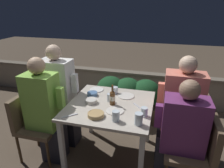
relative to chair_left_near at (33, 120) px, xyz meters
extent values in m
plane|color=brown|center=(0.93, 0.20, -0.51)|extent=(16.00, 16.00, 0.00)
cube|color=gray|center=(0.93, 1.85, -0.23)|extent=(9.00, 0.14, 0.56)
cube|color=#706656|center=(0.93, 1.85, 0.07)|extent=(9.00, 0.18, 0.04)
cube|color=#BCB2A3|center=(0.93, 0.20, 0.23)|extent=(0.95, 0.95, 0.03)
cube|color=silver|center=(0.50, -0.23, -0.15)|extent=(0.05, 0.05, 0.72)
cube|color=silver|center=(1.36, -0.23, -0.15)|extent=(0.05, 0.05, 0.72)
cube|color=silver|center=(0.50, 0.62, -0.15)|extent=(0.05, 0.05, 0.72)
cube|color=silver|center=(1.36, 0.62, -0.15)|extent=(0.05, 0.05, 0.72)
cube|color=brown|center=(0.95, 1.18, -0.37)|extent=(1.06, 0.36, 0.28)
ellipsoid|color=#194723|center=(0.66, 1.18, -0.03)|extent=(0.48, 0.47, 0.45)
ellipsoid|color=#194723|center=(0.95, 1.18, -0.03)|extent=(0.48, 0.47, 0.45)
ellipsoid|color=#194723|center=(1.25, 1.18, -0.03)|extent=(0.48, 0.47, 0.45)
cube|color=brown|center=(0.09, 0.00, -0.08)|extent=(0.46, 0.46, 0.05)
cube|color=brown|center=(-0.11, 0.00, 0.13)|extent=(0.06, 0.46, 0.38)
cylinder|color=#47321E|center=(-0.10, -0.20, -0.31)|extent=(0.03, 0.03, 0.40)
cylinder|color=#47321E|center=(0.29, -0.20, -0.31)|extent=(0.03, 0.03, 0.40)
cylinder|color=#47321E|center=(-0.10, 0.20, -0.31)|extent=(0.03, 0.03, 0.40)
cylinder|color=#47321E|center=(0.29, 0.20, -0.31)|extent=(0.03, 0.03, 0.40)
cube|color=#282833|center=(0.26, 0.00, -0.29)|extent=(0.25, 0.23, 0.45)
cube|color=#8CCC4C|center=(0.16, 0.00, 0.27)|extent=(0.36, 0.26, 0.66)
cube|color=#8CCC4C|center=(0.41, 0.00, 0.35)|extent=(0.07, 0.07, 0.24)
sphere|color=tan|center=(0.16, 0.00, 0.70)|extent=(0.19, 0.19, 0.19)
cube|color=brown|center=(0.11, 0.33, -0.08)|extent=(0.46, 0.46, 0.05)
cube|color=brown|center=(-0.09, 0.33, 0.13)|extent=(0.06, 0.46, 0.38)
cylinder|color=#47321E|center=(-0.09, 0.14, -0.31)|extent=(0.03, 0.03, 0.40)
cylinder|color=#47321E|center=(0.31, 0.14, -0.31)|extent=(0.03, 0.03, 0.40)
cylinder|color=#47321E|center=(-0.09, 0.53, -0.31)|extent=(0.03, 0.03, 0.40)
cylinder|color=#47321E|center=(0.31, 0.53, -0.31)|extent=(0.03, 0.03, 0.40)
cube|color=#282833|center=(0.28, 0.33, -0.29)|extent=(0.28, 0.23, 0.45)
cube|color=white|center=(0.18, 0.33, 0.31)|extent=(0.40, 0.26, 0.73)
cube|color=white|center=(0.43, 0.33, 0.39)|extent=(0.07, 0.07, 0.24)
sphere|color=beige|center=(0.18, 0.33, 0.77)|extent=(0.19, 0.19, 0.19)
cube|color=brown|center=(1.80, 0.00, -0.08)|extent=(0.46, 0.46, 0.05)
cube|color=brown|center=(2.00, 0.00, 0.13)|extent=(0.06, 0.46, 0.38)
cylinder|color=#47321E|center=(1.60, 0.20, -0.31)|extent=(0.03, 0.03, 0.40)
cylinder|color=#47321E|center=(2.00, 0.20, -0.31)|extent=(0.03, 0.03, 0.40)
cube|color=#282833|center=(1.63, 0.00, -0.29)|extent=(0.29, 0.23, 0.45)
cube|color=#6B2D66|center=(1.73, 0.00, 0.22)|extent=(0.42, 0.26, 0.56)
cube|color=#6B2D66|center=(1.48, 0.00, 0.29)|extent=(0.07, 0.07, 0.24)
sphere|color=#99755B|center=(1.73, 0.00, 0.60)|extent=(0.19, 0.19, 0.19)
cube|color=brown|center=(1.80, 0.39, -0.08)|extent=(0.46, 0.46, 0.05)
cube|color=brown|center=(2.00, 0.39, 0.13)|extent=(0.06, 0.46, 0.38)
cylinder|color=#47321E|center=(1.60, 0.19, -0.31)|extent=(0.03, 0.03, 0.40)
cylinder|color=#47321E|center=(2.00, 0.19, -0.31)|extent=(0.03, 0.03, 0.40)
cylinder|color=#47321E|center=(1.60, 0.59, -0.31)|extent=(0.03, 0.03, 0.40)
cylinder|color=#47321E|center=(2.00, 0.59, -0.31)|extent=(0.03, 0.03, 0.40)
cube|color=#282833|center=(1.63, 0.39, -0.29)|extent=(0.30, 0.23, 0.45)
cube|color=#E07A66|center=(1.73, 0.39, 0.28)|extent=(0.43, 0.26, 0.68)
cube|color=#E07A66|center=(1.48, 0.39, 0.37)|extent=(0.07, 0.07, 0.24)
sphere|color=beige|center=(1.73, 0.39, 0.72)|extent=(0.19, 0.19, 0.19)
cylinder|color=brown|center=(0.96, 0.19, 0.32)|extent=(0.06, 0.06, 0.15)
cylinder|color=beige|center=(0.96, 0.19, 0.32)|extent=(0.06, 0.06, 0.05)
cone|color=brown|center=(0.96, 0.19, 0.41)|extent=(0.06, 0.06, 0.03)
cylinder|color=brown|center=(0.96, 0.19, 0.45)|extent=(0.02, 0.02, 0.06)
cylinder|color=silver|center=(1.02, 0.05, 0.25)|extent=(0.19, 0.19, 0.01)
cylinder|color=silver|center=(1.07, 0.44, 0.25)|extent=(0.20, 0.20, 0.01)
cylinder|color=white|center=(0.65, 0.53, 0.25)|extent=(0.18, 0.18, 0.01)
cylinder|color=beige|center=(0.71, 0.17, 0.27)|extent=(0.13, 0.13, 0.05)
torus|color=beige|center=(0.71, 0.17, 0.29)|extent=(0.13, 0.13, 0.01)
cylinder|color=#4C709E|center=(0.65, 0.36, 0.26)|extent=(0.13, 0.13, 0.04)
torus|color=#4C709E|center=(0.65, 0.36, 0.28)|extent=(0.13, 0.13, 0.01)
cylinder|color=tan|center=(0.86, -0.10, 0.26)|extent=(0.17, 0.17, 0.04)
torus|color=tan|center=(0.86, -0.10, 0.28)|extent=(0.17, 0.17, 0.01)
cylinder|color=silver|center=(0.90, 0.26, 0.29)|extent=(0.06, 0.06, 0.09)
cylinder|color=silver|center=(1.08, -0.13, 0.30)|extent=(0.07, 0.07, 0.11)
cylinder|color=silver|center=(0.91, 0.50, 0.29)|extent=(0.08, 0.08, 0.09)
cylinder|color=silver|center=(1.33, 0.03, 0.29)|extent=(0.07, 0.07, 0.10)
cylinder|color=silver|center=(1.30, -0.13, 0.30)|extent=(0.08, 0.08, 0.12)
cube|color=silver|center=(0.60, -0.17, 0.25)|extent=(0.14, 0.13, 0.01)
cube|color=silver|center=(1.25, 0.21, 0.25)|extent=(0.13, 0.14, 0.01)
camera|label=1|loc=(1.47, -1.77, 1.32)|focal=32.00mm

